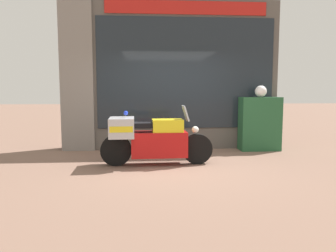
{
  "coord_description": "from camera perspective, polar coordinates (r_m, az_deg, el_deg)",
  "views": [
    {
      "loc": [
        -0.71,
        -6.37,
        1.49
      ],
      "look_at": [
        -0.18,
        0.6,
        0.73
      ],
      "focal_mm": 35.0,
      "sensor_mm": 36.0,
      "label": 1
    }
  ],
  "objects": [
    {
      "name": "white_helmet",
      "position": [
        8.34,
        15.86,
        5.83
      ],
      "size": [
        0.28,
        0.28,
        0.28
      ],
      "primitive_type": "sphere",
      "color": "white",
      "rests_on": "utility_cabinet"
    },
    {
      "name": "paramedic_motorcycle",
      "position": [
        6.53,
        -3.23,
        -2.04
      ],
      "size": [
        2.24,
        0.74,
        1.19
      ],
      "rotation": [
        0.0,
        0.0,
        0.03
      ],
      "color": "black",
      "rests_on": "ground"
    },
    {
      "name": "ground_plane",
      "position": [
        6.58,
        1.96,
        -6.86
      ],
      "size": [
        60.0,
        60.0,
        0.0
      ],
      "primitive_type": "plane",
      "color": "#7A5B4C"
    },
    {
      "name": "shop_building",
      "position": [
        8.38,
        -2.02,
        8.81
      ],
      "size": [
        5.43,
        0.55,
        3.72
      ],
      "color": "#56514C",
      "rests_on": "ground"
    },
    {
      "name": "window_display",
      "position": [
        8.53,
        2.64,
        -0.8
      ],
      "size": [
        4.18,
        0.3,
        1.84
      ],
      "color": "slate",
      "rests_on": "ground"
    },
    {
      "name": "utility_cabinet",
      "position": [
        8.45,
        15.68,
        0.37
      ],
      "size": [
        0.99,
        0.44,
        1.32
      ],
      "primitive_type": "cube",
      "color": "#235633",
      "rests_on": "ground"
    }
  ]
}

